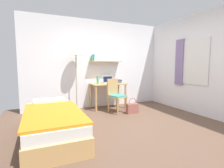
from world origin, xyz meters
TOP-DOWN VIEW (x-y plane):
  - ground_plane at (0.00, 0.00)m, footprint 5.28×5.28m
  - wall_back at (0.00, 2.02)m, footprint 4.40×0.27m
  - wall_right at (2.02, 0.02)m, footprint 0.10×4.40m
  - bed at (-1.53, 0.19)m, footprint 0.92×1.98m
  - desk at (0.16, 1.70)m, footprint 1.01×0.57m
  - desk_chair at (0.17, 1.19)m, footprint 0.52×0.52m
  - standing_lamp at (-0.77, 1.74)m, footprint 0.40×0.40m
  - laptop at (0.20, 1.78)m, footprint 0.33×0.22m
  - water_bottle at (-0.19, 1.63)m, footprint 0.06×0.06m
  - book_stack at (0.49, 1.72)m, footprint 0.21×0.25m
  - handbag at (0.52, 0.89)m, footprint 0.32×0.12m

SIDE VIEW (x-z plane):
  - ground_plane at x=0.00m, z-range 0.00..0.00m
  - handbag at x=0.52m, z-range -0.07..0.35m
  - bed at x=-1.53m, z-range -0.03..0.51m
  - desk_chair at x=0.17m, z-range 0.04..0.94m
  - desk at x=0.16m, z-range 0.23..0.97m
  - laptop at x=0.20m, z-range 0.69..0.90m
  - book_stack at x=0.49m, z-range 0.74..0.85m
  - water_bottle at x=-0.19m, z-range 0.74..0.96m
  - wall_back at x=0.00m, z-range 0.00..2.60m
  - wall_right at x=2.02m, z-range 0.00..2.60m
  - standing_lamp at x=-0.77m, z-range 0.68..2.44m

